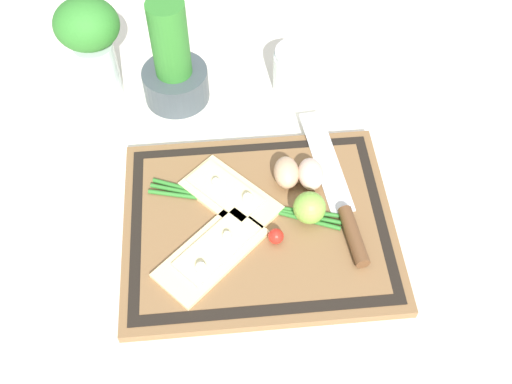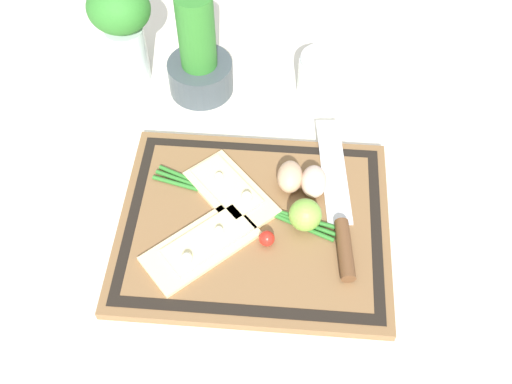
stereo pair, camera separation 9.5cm
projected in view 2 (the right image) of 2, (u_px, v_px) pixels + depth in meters
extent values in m
plane|color=silver|center=(254.00, 228.00, 0.95)|extent=(6.00, 6.00, 0.00)
cube|color=brown|center=(254.00, 225.00, 0.94)|extent=(0.42, 0.35, 0.02)
cube|color=black|center=(254.00, 222.00, 0.94)|extent=(0.40, 0.32, 0.00)
cube|color=brown|center=(254.00, 221.00, 0.93)|extent=(0.36, 0.29, 0.00)
cube|color=beige|center=(201.00, 246.00, 0.90)|extent=(0.18, 0.18, 0.01)
cube|color=beige|center=(207.00, 240.00, 0.90)|extent=(0.14, 0.13, 0.00)
sphere|color=silver|center=(187.00, 257.00, 0.88)|extent=(0.02, 0.02, 0.02)
sphere|color=silver|center=(219.00, 230.00, 0.91)|extent=(0.01, 0.01, 0.01)
cube|color=beige|center=(231.00, 193.00, 0.96)|extent=(0.17, 0.17, 0.01)
cube|color=beige|center=(227.00, 186.00, 0.96)|extent=(0.13, 0.13, 0.00)
sphere|color=silver|center=(247.00, 196.00, 0.94)|extent=(0.02, 0.02, 0.02)
sphere|color=silver|center=(219.00, 176.00, 0.97)|extent=(0.01, 0.01, 0.01)
cube|color=silver|center=(333.00, 169.00, 0.99)|extent=(0.06, 0.22, 0.00)
cylinder|color=brown|center=(345.00, 249.00, 0.89)|extent=(0.03, 0.10, 0.02)
ellipsoid|color=tan|center=(290.00, 177.00, 0.96)|extent=(0.04, 0.06, 0.04)
ellipsoid|color=beige|center=(314.00, 181.00, 0.95)|extent=(0.04, 0.06, 0.04)
sphere|color=#7FB742|center=(305.00, 216.00, 0.91)|extent=(0.05, 0.05, 0.05)
sphere|color=red|center=(267.00, 238.00, 0.90)|extent=(0.02, 0.02, 0.02)
cylinder|color=#2D7528|center=(243.00, 202.00, 0.95)|extent=(0.29, 0.13, 0.01)
cylinder|color=#2D7528|center=(243.00, 202.00, 0.95)|extent=(0.30, 0.11, 0.01)
cylinder|color=#2D7528|center=(243.00, 202.00, 0.95)|extent=(0.31, 0.08, 0.01)
cylinder|color=#3D474C|center=(201.00, 76.00, 1.11)|extent=(0.12, 0.12, 0.06)
cylinder|color=#2D7528|center=(197.00, 39.00, 1.04)|extent=(0.07, 0.07, 0.17)
cylinder|color=silver|center=(322.00, 78.00, 1.10)|extent=(0.09, 0.09, 0.08)
cylinder|color=#D16023|center=(321.00, 87.00, 1.12)|extent=(0.08, 0.08, 0.03)
cylinder|color=silver|center=(324.00, 60.00, 1.06)|extent=(0.08, 0.08, 0.01)
cylinder|color=silver|center=(129.00, 54.00, 1.11)|extent=(0.07, 0.07, 0.11)
ellipsoid|color=#2D7528|center=(118.00, 8.00, 1.03)|extent=(0.11, 0.10, 0.09)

